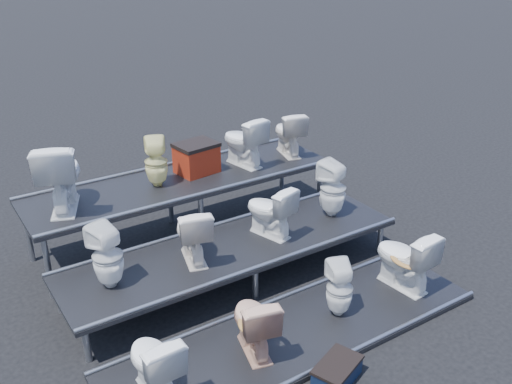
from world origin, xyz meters
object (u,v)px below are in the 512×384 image
toilet_5 (192,233)px  red_crate (197,159)px  step_stool (337,373)px  toilet_9 (156,162)px  toilet_1 (254,322)px  toilet_2 (340,289)px  toilet_4 (107,256)px  toilet_10 (243,141)px  toilet_0 (154,363)px  toilet_7 (333,189)px  toilet_8 (60,175)px  toilet_3 (404,258)px  toilet_11 (289,133)px  toilet_6 (270,211)px

toilet_5 → red_crate: (0.81, 1.41, 0.25)m
step_stool → toilet_9: bearing=74.1°
toilet_1 → toilet_5: toilet_5 is taller
toilet_1 → toilet_2: (1.11, 0.00, -0.02)m
toilet_4 → toilet_10: toilet_10 is taller
toilet_0 → red_crate: size_ratio=1.32×
toilet_1 → toilet_4: size_ratio=0.96×
toilet_7 → toilet_8: 3.40m
toilet_1 → toilet_8: size_ratio=0.79×
toilet_0 → toilet_3: 3.15m
toilet_2 → toilet_5: 1.75m
toilet_11 → step_stool: toilet_11 is taller
toilet_0 → toilet_10: toilet_10 is taller
toilet_7 → toilet_8: size_ratio=0.88×
toilet_1 → red_crate: (0.83, 2.71, 0.65)m
toilet_6 → toilet_8: size_ratio=0.77×
toilet_0 → toilet_2: size_ratio=1.07×
toilet_8 → step_stool: size_ratio=1.77×
toilet_1 → toilet_8: bearing=-53.9°
toilet_8 → toilet_9: (1.21, 0.00, -0.10)m
toilet_0 → toilet_7: bearing=-158.4°
toilet_0 → step_stool: bearing=153.3°
toilet_2 → toilet_8: toilet_8 is taller
toilet_2 → red_crate: 2.81m
toilet_0 → toilet_7: 3.42m
toilet_1 → toilet_4: (-0.97, 1.30, 0.42)m
toilet_10 → toilet_11: bearing=170.4°
toilet_6 → red_crate: bearing=-95.6°
toilet_1 → toilet_2: bearing=-165.5°
toilet_2 → red_crate: (-0.28, 2.71, 0.67)m
toilet_0 → toilet_1: 1.06m
toilet_5 → toilet_6: bearing=-164.8°
toilet_3 → toilet_8: (-3.12, 2.60, 0.85)m
toilet_3 → red_crate: 3.05m
toilet_5 → toilet_9: (0.17, 1.30, 0.39)m
toilet_4 → toilet_11: size_ratio=1.08×
toilet_3 → toilet_8: bearing=-44.4°
toilet_0 → toilet_5: toilet_5 is taller
toilet_7 → step_stool: size_ratio=1.55×
step_stool → toilet_6: bearing=52.7°
toilet_8 → toilet_9: size_ratio=1.32×
toilet_1 → step_stool: bearing=136.8°
toilet_2 → toilet_3: (0.98, 0.00, 0.06)m
toilet_0 → toilet_1: size_ratio=1.00×
toilet_0 → toilet_11: toilet_11 is taller
toilet_0 → toilet_1: (1.06, 0.00, -0.00)m
toilet_5 → toilet_7: 2.06m
toilet_0 → toilet_6: size_ratio=1.04×
toilet_3 → toilet_10: bearing=-82.1°
toilet_8 → toilet_11: bearing=-157.5°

